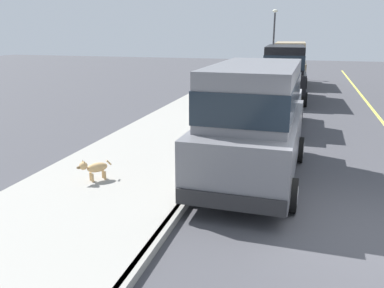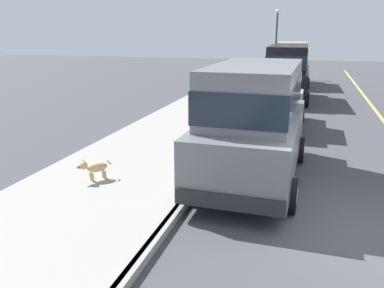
{
  "view_description": "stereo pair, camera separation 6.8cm",
  "coord_description": "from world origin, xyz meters",
  "px_view_note": "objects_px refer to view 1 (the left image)",
  "views": [
    {
      "loc": [
        -1.18,
        -6.36,
        3.19
      ],
      "look_at": [
        -3.42,
        1.45,
        0.85
      ],
      "focal_mm": 36.95,
      "sensor_mm": 36.0,
      "label": 1
    },
    {
      "loc": [
        -1.11,
        -6.34,
        3.19
      ],
      "look_at": [
        -3.42,
        1.45,
        0.85
      ],
      "focal_mm": 36.95,
      "sensor_mm": 36.0,
      "label": 2
    }
  ],
  "objects_px": {
    "car_black_van": "(284,71)",
    "dog_tan": "(94,168)",
    "street_lamp": "(274,35)",
    "car_tan_van": "(289,62)",
    "car_grey_van": "(254,117)",
    "car_silver_hatchback": "(273,99)"
  },
  "relations": [
    {
      "from": "car_black_van",
      "to": "car_grey_van",
      "type": "bearing_deg",
      "value": -90.05
    },
    {
      "from": "car_black_van",
      "to": "dog_tan",
      "type": "xyz_separation_m",
      "value": [
        -3.12,
        -12.1,
        -0.97
      ]
    },
    {
      "from": "car_black_van",
      "to": "street_lamp",
      "type": "height_order",
      "value": "street_lamp"
    },
    {
      "from": "car_grey_van",
      "to": "car_tan_van",
      "type": "bearing_deg",
      "value": 90.08
    },
    {
      "from": "car_silver_hatchback",
      "to": "car_tan_van",
      "type": "distance_m",
      "value": 11.31
    },
    {
      "from": "car_tan_van",
      "to": "street_lamp",
      "type": "bearing_deg",
      "value": 108.9
    },
    {
      "from": "car_black_van",
      "to": "car_tan_van",
      "type": "xyz_separation_m",
      "value": [
        -0.03,
        5.66,
        0.0
      ]
    },
    {
      "from": "car_silver_hatchback",
      "to": "dog_tan",
      "type": "relative_size",
      "value": 6.32
    },
    {
      "from": "car_black_van",
      "to": "dog_tan",
      "type": "height_order",
      "value": "car_black_van"
    },
    {
      "from": "car_black_van",
      "to": "dog_tan",
      "type": "bearing_deg",
      "value": -104.44
    },
    {
      "from": "car_tan_van",
      "to": "dog_tan",
      "type": "xyz_separation_m",
      "value": [
        -3.08,
        -17.76,
        -0.97
      ]
    },
    {
      "from": "car_grey_van",
      "to": "car_silver_hatchback",
      "type": "distance_m",
      "value": 5.05
    },
    {
      "from": "car_black_van",
      "to": "dog_tan",
      "type": "relative_size",
      "value": 8.21
    },
    {
      "from": "dog_tan",
      "to": "street_lamp",
      "type": "bearing_deg",
      "value": 85.36
    },
    {
      "from": "car_grey_van",
      "to": "street_lamp",
      "type": "relative_size",
      "value": 1.12
    },
    {
      "from": "car_black_van",
      "to": "street_lamp",
      "type": "xyz_separation_m",
      "value": [
        -1.36,
        9.54,
        1.51
      ]
    },
    {
      "from": "car_grey_van",
      "to": "car_black_van",
      "type": "distance_m",
      "value": 10.67
    },
    {
      "from": "car_tan_van",
      "to": "street_lamp",
      "type": "relative_size",
      "value": 1.12
    },
    {
      "from": "car_grey_van",
      "to": "car_tan_van",
      "type": "distance_m",
      "value": 16.33
    },
    {
      "from": "dog_tan",
      "to": "car_grey_van",
      "type": "bearing_deg",
      "value": 24.7
    },
    {
      "from": "dog_tan",
      "to": "street_lamp",
      "type": "distance_m",
      "value": 21.85
    },
    {
      "from": "car_silver_hatchback",
      "to": "car_tan_van",
      "type": "xyz_separation_m",
      "value": [
        -0.03,
        11.31,
        0.42
      ]
    }
  ]
}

